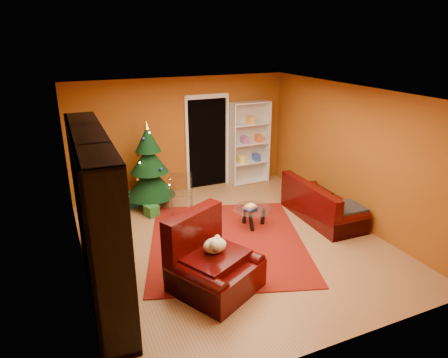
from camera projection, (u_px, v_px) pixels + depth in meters
name	position (u px, v px, depth m)	size (l,w,h in m)	color
floor	(233.00, 243.00, 7.10)	(5.00, 5.50, 0.05)	olive
ceiling	(234.00, 92.00, 6.19)	(5.00, 5.50, 0.05)	silver
wall_back	(182.00, 136.00, 9.03)	(5.00, 0.05, 2.60)	#914D14
wall_left	(73.00, 196.00, 5.69)	(0.05, 5.50, 2.60)	#914D14
wall_right	(354.00, 155.00, 7.60)	(0.05, 5.50, 2.60)	#914D14
doorway	(207.00, 144.00, 9.30)	(1.06, 0.60, 2.16)	black
rug	(227.00, 241.00, 7.09)	(2.66, 3.10, 0.02)	maroon
media_unit	(97.00, 216.00, 5.41)	(0.46, 3.00, 2.30)	black
christmas_tree	(149.00, 166.00, 8.28)	(1.04, 1.04, 1.85)	black
gift_box_teal	(130.00, 200.00, 8.46)	(0.30, 0.30, 0.30)	teal
gift_box_green	(152.00, 211.00, 8.04)	(0.23, 0.23, 0.23)	#1F6425
gift_box_red	(164.00, 191.00, 9.08)	(0.21, 0.21, 0.21)	maroon
white_bookshelf	(250.00, 143.00, 9.57)	(0.94, 0.34, 2.04)	white
armchair	(215.00, 262.00, 5.63)	(1.16, 1.16, 0.90)	black
dog	(215.00, 245.00, 5.62)	(0.40, 0.30, 0.29)	beige
sofa	(323.00, 200.00, 7.84)	(1.82, 0.82, 0.78)	black
coffee_table	(253.00, 217.00, 7.57)	(0.75, 0.75, 0.47)	gray
acrylic_chair	(181.00, 201.00, 7.68)	(0.45, 0.49, 0.87)	#66605B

